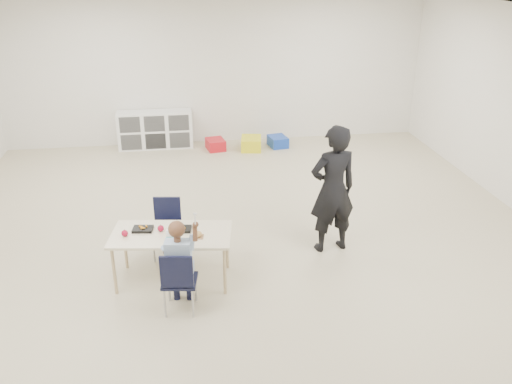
{
  "coord_description": "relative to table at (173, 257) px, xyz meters",
  "views": [
    {
      "loc": [
        -0.73,
        -5.8,
        3.41
      ],
      "look_at": [
        0.11,
        -0.05,
        0.85
      ],
      "focal_mm": 38.0,
      "sensor_mm": 36.0,
      "label": 1
    }
  ],
  "objects": [
    {
      "name": "room",
      "position": [
        0.9,
        0.47,
        1.1
      ],
      "size": [
        9.0,
        9.02,
        2.8
      ],
      "color": "beige",
      "rests_on": "ground"
    },
    {
      "name": "table",
      "position": [
        0.0,
        0.0,
        0.0
      ],
      "size": [
        1.39,
        0.84,
        0.6
      ],
      "rotation": [
        0.0,
        0.0,
        -0.14
      ],
      "color": "beige",
      "rests_on": "ground"
    },
    {
      "name": "chair_near",
      "position": [
        0.07,
        -0.56,
        0.06
      ],
      "size": [
        0.39,
        0.38,
        0.72
      ],
      "primitive_type": null,
      "rotation": [
        0.0,
        0.0,
        -0.14
      ],
      "color": "black",
      "rests_on": "ground"
    },
    {
      "name": "chair_far",
      "position": [
        -0.07,
        0.56,
        0.06
      ],
      "size": [
        0.39,
        0.38,
        0.72
      ],
      "primitive_type": null,
      "rotation": [
        0.0,
        0.0,
        -0.14
      ],
      "color": "black",
      "rests_on": "ground"
    },
    {
      "name": "child",
      "position": [
        0.07,
        -0.56,
        0.26
      ],
      "size": [
        0.55,
        0.55,
        1.14
      ],
      "primitive_type": null,
      "rotation": [
        0.0,
        0.0,
        -0.14
      ],
      "color": "#A2B4DC",
      "rests_on": "chair_near"
    },
    {
      "name": "lunch_tray_near",
      "position": [
        0.11,
        0.06,
        0.31
      ],
      "size": [
        0.24,
        0.19,
        0.03
      ],
      "primitive_type": "cube",
      "rotation": [
        0.0,
        0.0,
        -0.14
      ],
      "color": "black",
      "rests_on": "table"
    },
    {
      "name": "lunch_tray_far",
      "position": [
        -0.31,
        0.12,
        0.31
      ],
      "size": [
        0.24,
        0.19,
        0.03
      ],
      "primitive_type": "cube",
      "rotation": [
        0.0,
        0.0,
        -0.14
      ],
      "color": "black",
      "rests_on": "table"
    },
    {
      "name": "milk_carton",
      "position": [
        -0.01,
        -0.12,
        0.35
      ],
      "size": [
        0.08,
        0.08,
        0.1
      ],
      "primitive_type": "cube",
      "rotation": [
        0.0,
        0.0,
        -0.14
      ],
      "color": "white",
      "rests_on": "table"
    },
    {
      "name": "bread_roll",
      "position": [
        0.29,
        -0.12,
        0.33
      ],
      "size": [
        0.09,
        0.09,
        0.07
      ],
      "primitive_type": "ellipsoid",
      "color": "tan",
      "rests_on": "table"
    },
    {
      "name": "apple_near",
      "position": [
        -0.11,
        0.07,
        0.33
      ],
      "size": [
        0.07,
        0.07,
        0.07
      ],
      "primitive_type": "sphere",
      "color": "maroon",
      "rests_on": "table"
    },
    {
      "name": "apple_far",
      "position": [
        -0.5,
        0.01,
        0.33
      ],
      "size": [
        0.07,
        0.07,
        0.07
      ],
      "primitive_type": "sphere",
      "color": "maroon",
      "rests_on": "table"
    },
    {
      "name": "cubby_shelf",
      "position": [
        -0.3,
        4.75,
        0.05
      ],
      "size": [
        1.4,
        0.4,
        0.7
      ],
      "primitive_type": "cube",
      "color": "white",
      "rests_on": "ground"
    },
    {
      "name": "adult",
      "position": [
        1.95,
        0.46,
        0.5
      ],
      "size": [
        0.65,
        0.48,
        1.62
      ],
      "primitive_type": "imported",
      "rotation": [
        0.0,
        0.0,
        3.31
      ],
      "color": "black",
      "rests_on": "ground"
    },
    {
      "name": "bin_red",
      "position": [
        0.81,
        4.44,
        -0.21
      ],
      "size": [
        0.38,
        0.46,
        0.2
      ],
      "primitive_type": "cube",
      "rotation": [
        0.0,
        0.0,
        0.18
      ],
      "color": "red",
      "rests_on": "ground"
    },
    {
      "name": "bin_yellow",
      "position": [
        1.49,
        4.35,
        -0.19
      ],
      "size": [
        0.44,
        0.53,
        0.23
      ],
      "primitive_type": "cube",
      "rotation": [
        0.0,
        0.0,
        -0.16
      ],
      "color": "yellow",
      "rests_on": "ground"
    },
    {
      "name": "bin_blue",
      "position": [
        2.02,
        4.45,
        -0.21
      ],
      "size": [
        0.38,
        0.45,
        0.2
      ],
      "primitive_type": "cube",
      "rotation": [
        0.0,
        0.0,
        0.18
      ],
      "color": "#163DA9",
      "rests_on": "ground"
    }
  ]
}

